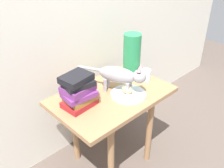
% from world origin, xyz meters
% --- Properties ---
extents(ground_plane, '(6.00, 6.00, 0.00)m').
position_xyz_m(ground_plane, '(0.00, 0.00, 0.00)').
color(ground_plane, brown).
extents(back_panel, '(4.00, 0.04, 2.20)m').
position_xyz_m(back_panel, '(0.00, 0.38, 1.10)').
color(back_panel, silver).
rests_on(back_panel, ground).
extents(side_table, '(0.81, 0.52, 0.61)m').
position_xyz_m(side_table, '(0.00, 0.00, 0.51)').
color(side_table, '#9E724C').
rests_on(side_table, ground).
extents(plate, '(0.24, 0.24, 0.01)m').
position_xyz_m(plate, '(0.07, -0.09, 0.62)').
color(plate, silver).
rests_on(plate, side_table).
extents(bread_roll, '(0.07, 0.08, 0.05)m').
position_xyz_m(bread_roll, '(0.07, -0.07, 0.65)').
color(bread_roll, '#E0BC7A').
rests_on(bread_roll, plate).
extents(cat, '(0.24, 0.44, 0.23)m').
position_xyz_m(cat, '(0.06, -0.03, 0.74)').
color(cat, '#99999E').
rests_on(cat, side_table).
extents(book_stack, '(0.21, 0.18, 0.22)m').
position_xyz_m(book_stack, '(-0.24, 0.04, 0.72)').
color(book_stack, maroon).
rests_on(book_stack, side_table).
extents(green_vase, '(0.13, 0.13, 0.33)m').
position_xyz_m(green_vase, '(0.28, 0.09, 0.78)').
color(green_vase, '#288C51').
rests_on(green_vase, side_table).
extents(candle_jar, '(0.07, 0.07, 0.08)m').
position_xyz_m(candle_jar, '(0.32, -0.03, 0.65)').
color(candle_jar, silver).
rests_on(candle_jar, side_table).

